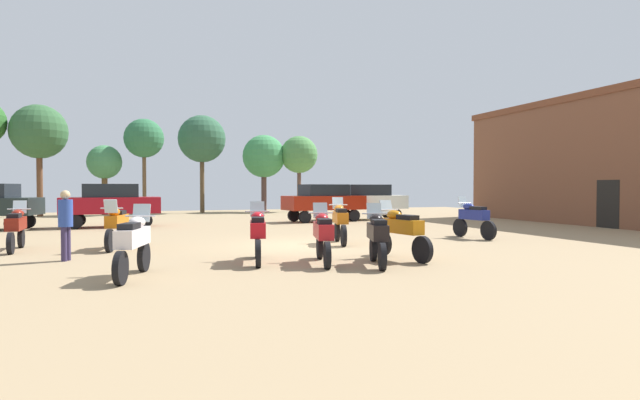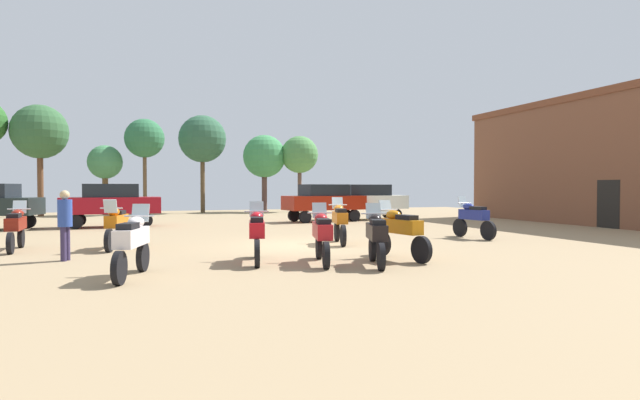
{
  "view_description": "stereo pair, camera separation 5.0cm",
  "coord_description": "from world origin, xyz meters",
  "px_view_note": "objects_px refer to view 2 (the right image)",
  "views": [
    {
      "loc": [
        -4.7,
        -15.42,
        1.86
      ],
      "look_at": [
        2.48,
        5.57,
        1.31
      ],
      "focal_mm": 28.46,
      "sensor_mm": 36.0,
      "label": 1
    },
    {
      "loc": [
        -4.65,
        -15.44,
        1.86
      ],
      "look_at": [
        2.48,
        5.57,
        1.31
      ],
      "focal_mm": 28.46,
      "sensor_mm": 36.0,
      "label": 2
    }
  ],
  "objects_px": {
    "motorcycle_7": "(116,224)",
    "motorcycle_8": "(473,218)",
    "motorcycle_6": "(400,230)",
    "tree_7": "(105,163)",
    "brick_building": "(626,160)",
    "motorcycle_10": "(376,235)",
    "person_1": "(65,220)",
    "tree_5": "(145,139)",
    "motorcycle_11": "(257,233)",
    "tree_2": "(300,155)",
    "car_3": "(112,202)",
    "car_1": "(324,200)",
    "tree_1": "(264,157)",
    "motorcycle_3": "(132,242)",
    "car_4": "(368,199)",
    "motorcycle_12": "(322,234)",
    "tree_8": "(40,132)",
    "tree_6": "(202,139)",
    "motorcycle_2": "(16,226)",
    "motorcycle_9": "(340,221)"
  },
  "relations": [
    {
      "from": "motorcycle_7",
      "to": "motorcycle_8",
      "type": "height_order",
      "value": "motorcycle_8"
    },
    {
      "from": "motorcycle_6",
      "to": "tree_7",
      "type": "bearing_deg",
      "value": 99.14
    },
    {
      "from": "brick_building",
      "to": "motorcycle_10",
      "type": "distance_m",
      "value": 19.59
    },
    {
      "from": "person_1",
      "to": "tree_7",
      "type": "height_order",
      "value": "tree_7"
    },
    {
      "from": "motorcycle_10",
      "to": "tree_5",
      "type": "bearing_deg",
      "value": 118.72
    },
    {
      "from": "motorcycle_11",
      "to": "tree_2",
      "type": "xyz_separation_m",
      "value": [
        8.41,
        24.78,
        3.57
      ]
    },
    {
      "from": "brick_building",
      "to": "car_3",
      "type": "distance_m",
      "value": 25.13
    },
    {
      "from": "car_1",
      "to": "person_1",
      "type": "bearing_deg",
      "value": 129.27
    },
    {
      "from": "motorcycle_10",
      "to": "motorcycle_11",
      "type": "distance_m",
      "value": 2.92
    },
    {
      "from": "motorcycle_6",
      "to": "motorcycle_7",
      "type": "relative_size",
      "value": 1.0
    },
    {
      "from": "motorcycle_10",
      "to": "tree_7",
      "type": "distance_m",
      "value": 27.24
    },
    {
      "from": "motorcycle_6",
      "to": "tree_1",
      "type": "distance_m",
      "value": 26.54
    },
    {
      "from": "motorcycle_3",
      "to": "car_1",
      "type": "relative_size",
      "value": 0.48
    },
    {
      "from": "tree_7",
      "to": "car_1",
      "type": "bearing_deg",
      "value": -43.14
    },
    {
      "from": "brick_building",
      "to": "car_4",
      "type": "distance_m",
      "value": 13.24
    },
    {
      "from": "motorcycle_8",
      "to": "tree_7",
      "type": "height_order",
      "value": "tree_7"
    },
    {
      "from": "motorcycle_12",
      "to": "car_3",
      "type": "bearing_deg",
      "value": 124.79
    },
    {
      "from": "brick_building",
      "to": "car_4",
      "type": "height_order",
      "value": "brick_building"
    },
    {
      "from": "tree_5",
      "to": "tree_8",
      "type": "distance_m",
      "value": 6.28
    },
    {
      "from": "motorcycle_7",
      "to": "tree_5",
      "type": "xyz_separation_m",
      "value": [
        0.7,
        20.17,
        4.39
      ]
    },
    {
      "from": "motorcycle_7",
      "to": "tree_6",
      "type": "bearing_deg",
      "value": -90.8
    },
    {
      "from": "brick_building",
      "to": "motorcycle_2",
      "type": "height_order",
      "value": "brick_building"
    },
    {
      "from": "tree_7",
      "to": "motorcycle_11",
      "type": "bearing_deg",
      "value": -77.94
    },
    {
      "from": "motorcycle_12",
      "to": "tree_1",
      "type": "bearing_deg",
      "value": 93.32
    },
    {
      "from": "motorcycle_8",
      "to": "tree_6",
      "type": "xyz_separation_m",
      "value": [
        -7.35,
        22.13,
        4.59
      ]
    },
    {
      "from": "brick_building",
      "to": "motorcycle_8",
      "type": "xyz_separation_m",
      "value": [
        -11.54,
        -3.6,
        -2.47
      ]
    },
    {
      "from": "motorcycle_11",
      "to": "car_3",
      "type": "relative_size",
      "value": 0.52
    },
    {
      "from": "motorcycle_6",
      "to": "person_1",
      "type": "xyz_separation_m",
      "value": [
        -8.07,
        2.43,
        0.29
      ]
    },
    {
      "from": "motorcycle_12",
      "to": "tree_8",
      "type": "height_order",
      "value": "tree_8"
    },
    {
      "from": "car_1",
      "to": "tree_8",
      "type": "height_order",
      "value": "tree_8"
    },
    {
      "from": "tree_2",
      "to": "brick_building",
      "type": "bearing_deg",
      "value": -56.77
    },
    {
      "from": "motorcycle_8",
      "to": "brick_building",
      "type": "bearing_deg",
      "value": 10.66
    },
    {
      "from": "car_3",
      "to": "car_4",
      "type": "distance_m",
      "value": 13.54
    },
    {
      "from": "motorcycle_6",
      "to": "car_4",
      "type": "distance_m",
      "value": 16.04
    },
    {
      "from": "tree_6",
      "to": "motorcycle_3",
      "type": "bearing_deg",
      "value": -98.69
    },
    {
      "from": "motorcycle_8",
      "to": "motorcycle_10",
      "type": "relative_size",
      "value": 1.05
    },
    {
      "from": "motorcycle_6",
      "to": "tree_6",
      "type": "xyz_separation_m",
      "value": [
        -2.33,
        26.06,
        4.59
      ]
    },
    {
      "from": "tree_1",
      "to": "tree_7",
      "type": "relative_size",
      "value": 1.25
    },
    {
      "from": "motorcycle_11",
      "to": "tree_7",
      "type": "height_order",
      "value": "tree_7"
    },
    {
      "from": "brick_building",
      "to": "person_1",
      "type": "distance_m",
      "value": 25.24
    },
    {
      "from": "motorcycle_10",
      "to": "motorcycle_8",
      "type": "bearing_deg",
      "value": 54.89
    },
    {
      "from": "motorcycle_11",
      "to": "tree_7",
      "type": "distance_m",
      "value": 25.24
    },
    {
      "from": "motorcycle_8",
      "to": "car_3",
      "type": "height_order",
      "value": "car_3"
    },
    {
      "from": "motorcycle_2",
      "to": "motorcycle_3",
      "type": "height_order",
      "value": "motorcycle_3"
    },
    {
      "from": "car_4",
      "to": "motorcycle_3",
      "type": "bearing_deg",
      "value": 149.03
    },
    {
      "from": "car_3",
      "to": "motorcycle_11",
      "type": "bearing_deg",
      "value": -164.09
    },
    {
      "from": "motorcycle_10",
      "to": "person_1",
      "type": "xyz_separation_m",
      "value": [
        -7.05,
        3.19,
        0.32
      ]
    },
    {
      "from": "motorcycle_7",
      "to": "car_3",
      "type": "relative_size",
      "value": 0.52
    },
    {
      "from": "tree_8",
      "to": "motorcycle_9",
      "type": "bearing_deg",
      "value": -59.17
    },
    {
      "from": "car_1",
      "to": "person_1",
      "type": "height_order",
      "value": "car_1"
    }
  ]
}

